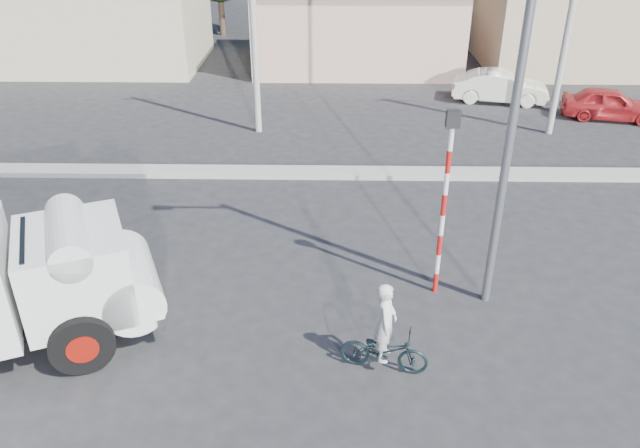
{
  "coord_description": "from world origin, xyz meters",
  "views": [
    {
      "loc": [
        0.76,
        -10.48,
        8.34
      ],
      "look_at": [
        0.52,
        2.32,
        1.3
      ],
      "focal_mm": 35.0,
      "sensor_mm": 36.0,
      "label": 1
    }
  ],
  "objects_px": {
    "car_cream": "(500,87)",
    "traffic_pole": "(445,190)",
    "car_red": "(610,104)",
    "bicycle": "(384,350)",
    "cyclist": "(385,335)",
    "streetlight": "(510,85)"
  },
  "relations": [
    {
      "from": "car_red",
      "to": "streetlight",
      "type": "xyz_separation_m",
      "value": [
        -7.67,
        -12.48,
        4.34
      ]
    },
    {
      "from": "bicycle",
      "to": "streetlight",
      "type": "bearing_deg",
      "value": -32.54
    },
    {
      "from": "bicycle",
      "to": "traffic_pole",
      "type": "distance_m",
      "value": 3.68
    },
    {
      "from": "bicycle",
      "to": "car_red",
      "type": "distance_m",
      "value": 17.89
    },
    {
      "from": "bicycle",
      "to": "car_red",
      "type": "bearing_deg",
      "value": -21.81
    },
    {
      "from": "car_red",
      "to": "traffic_pole",
      "type": "xyz_separation_m",
      "value": [
        -8.61,
        -12.18,
        1.97
      ]
    },
    {
      "from": "cyclist",
      "to": "car_red",
      "type": "distance_m",
      "value": 17.89
    },
    {
      "from": "car_cream",
      "to": "traffic_pole",
      "type": "distance_m",
      "value": 15.21
    },
    {
      "from": "cyclist",
      "to": "car_cream",
      "type": "distance_m",
      "value": 18.04
    },
    {
      "from": "cyclist",
      "to": "bicycle",
      "type": "bearing_deg",
      "value": 0.0
    },
    {
      "from": "traffic_pole",
      "to": "cyclist",
      "type": "bearing_deg",
      "value": -117.61
    },
    {
      "from": "car_cream",
      "to": "car_red",
      "type": "distance_m",
      "value": 4.4
    },
    {
      "from": "cyclist",
      "to": "streetlight",
      "type": "distance_m",
      "value": 5.29
    },
    {
      "from": "car_cream",
      "to": "streetlight",
      "type": "relative_size",
      "value": 0.44
    },
    {
      "from": "bicycle",
      "to": "cyclist",
      "type": "relative_size",
      "value": 1.03
    },
    {
      "from": "cyclist",
      "to": "traffic_pole",
      "type": "relative_size",
      "value": 0.38
    },
    {
      "from": "cyclist",
      "to": "car_red",
      "type": "xyz_separation_m",
      "value": [
        10.0,
        14.83,
        -0.21
      ]
    },
    {
      "from": "cyclist",
      "to": "streetlight",
      "type": "height_order",
      "value": "streetlight"
    },
    {
      "from": "traffic_pole",
      "to": "streetlight",
      "type": "distance_m",
      "value": 2.56
    },
    {
      "from": "streetlight",
      "to": "cyclist",
      "type": "bearing_deg",
      "value": -134.71
    },
    {
      "from": "bicycle",
      "to": "car_cream",
      "type": "relative_size",
      "value": 0.43
    },
    {
      "from": "bicycle",
      "to": "car_cream",
      "type": "xyz_separation_m",
      "value": [
        6.15,
        16.96,
        0.21
      ]
    }
  ]
}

